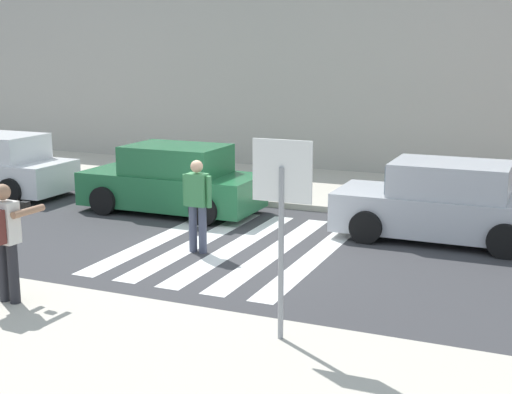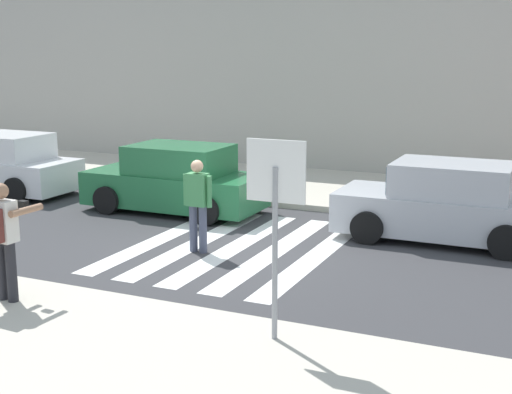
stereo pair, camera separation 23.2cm
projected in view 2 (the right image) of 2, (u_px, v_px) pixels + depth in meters
The scene contains 14 objects.
ground_plane at pixel (231, 250), 13.36m from camera, with size 120.00×120.00×0.00m, color #38383A.
sidewalk_far at pixel (332, 189), 18.69m from camera, with size 60.00×4.80×0.14m, color beige.
building_facade_far at pixel (379, 77), 22.05m from camera, with size 56.00×4.00×5.57m, color #ADA89E.
crosswalk_stripe_0 at pixel (164, 238), 14.18m from camera, with size 0.44×5.20×0.01m, color silver.
crosswalk_stripe_1 at pixel (199, 242), 13.86m from camera, with size 0.44×5.20×0.01m, color silver.
crosswalk_stripe_2 at pixel (236, 247), 13.54m from camera, with size 0.44×5.20×0.01m, color silver.
crosswalk_stripe_3 at pixel (275, 252), 13.21m from camera, with size 0.44×5.20×0.01m, color silver.
crosswalk_stripe_4 at pixel (315, 257), 12.89m from camera, with size 0.44×5.20×0.01m, color silver.
stop_sign at pixel (276, 196), 8.59m from camera, with size 0.76×0.08×2.51m.
photographer_with_backpack at pixel (2, 232), 10.07m from camera, with size 0.61×0.86×1.72m.
pedestrian_crossing at pixel (198, 201), 13.01m from camera, with size 0.58×0.24×1.72m.
parked_car_white at pixel (1, 165), 18.37m from camera, with size 4.10×1.92×1.55m.
parked_car_green at pixel (176, 181), 16.28m from camera, with size 4.10×1.92×1.55m.
parked_car_silver at pixel (445, 204), 13.84m from camera, with size 4.10×1.92×1.55m.
Camera 2 is at (5.71, -11.53, 3.74)m, focal length 50.00 mm.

